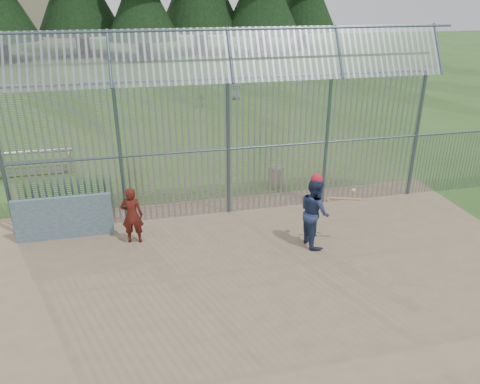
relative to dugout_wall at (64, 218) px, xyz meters
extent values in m
plane|color=#2D511E|center=(4.60, -2.90, -0.62)|extent=(120.00, 120.00, 0.00)
cube|color=#756047|center=(4.60, -3.40, -0.61)|extent=(14.00, 10.00, 0.02)
cube|color=#38566B|center=(0.00, 0.00, 0.00)|extent=(2.50, 0.12, 1.20)
imported|color=navy|center=(6.36, -1.78, 0.32)|extent=(0.76, 0.95, 1.85)
imported|color=maroon|center=(1.78, -0.62, 0.18)|extent=(0.62, 0.46, 1.56)
imported|color=slate|center=(8.19, 15.86, 0.08)|extent=(0.72, 0.51, 1.40)
imported|color=slate|center=(5.80, 14.22, -0.19)|extent=(0.54, 0.34, 0.85)
sphere|color=red|center=(6.36, -1.78, 1.23)|extent=(0.30, 0.30, 0.30)
cylinder|color=#AA7F4C|center=(7.06, -1.93, 0.69)|extent=(0.82, 0.34, 0.07)
sphere|color=#AA7F4C|center=(6.63, -1.93, 0.69)|extent=(0.09, 0.09, 0.09)
sphere|color=white|center=(7.32, -1.93, 0.91)|extent=(0.09, 0.09, 0.09)
cylinder|color=#93969B|center=(6.53, 2.14, -0.27)|extent=(0.52, 0.52, 0.70)
cylinder|color=#9EA0A5|center=(6.53, 2.14, 0.10)|extent=(0.56, 0.56, 0.05)
sphere|color=#9EA0A5|center=(6.53, 2.14, 0.15)|extent=(0.10, 0.10, 0.10)
cube|color=gray|center=(-1.81, 5.05, -0.42)|extent=(3.00, 0.25, 0.05)
cube|color=slate|center=(-1.81, 5.40, -0.17)|extent=(3.00, 0.25, 0.05)
cube|color=gray|center=(-1.81, 5.75, 0.08)|extent=(3.00, 0.25, 0.05)
cube|color=gray|center=(-0.41, 5.40, -0.27)|extent=(0.06, 0.90, 0.70)
cylinder|color=#47566B|center=(-1.40, 0.60, 1.38)|extent=(0.10, 0.10, 4.00)
cylinder|color=#47566B|center=(1.60, 0.60, 1.38)|extent=(0.10, 0.10, 4.00)
cylinder|color=#47566B|center=(4.60, 0.60, 1.38)|extent=(0.10, 0.10, 4.00)
cylinder|color=#47566B|center=(7.60, 0.60, 1.38)|extent=(0.10, 0.10, 4.00)
cylinder|color=#47566B|center=(10.60, 0.60, 1.38)|extent=(0.10, 0.10, 4.00)
cylinder|color=#47566B|center=(4.60, 0.60, 3.38)|extent=(12.00, 0.07, 0.07)
cylinder|color=#47566B|center=(4.60, 0.60, 1.38)|extent=(12.00, 0.06, 0.06)
cube|color=gray|center=(4.60, 0.60, 1.38)|extent=(12.00, 0.02, 4.00)
cube|color=gray|center=(4.60, 0.23, 4.03)|extent=(12.00, 0.77, 1.31)
cylinder|color=#47566B|center=(10.60, 0.60, 0.38)|extent=(0.08, 0.08, 2.00)
cylinder|color=#332319|center=(-9.40, 37.10, 0.91)|extent=(1.19, 1.19, 3.06)
cylinder|color=#332319|center=(-2.40, 40.10, 1.09)|extent=(1.33, 1.33, 3.42)
cylinder|color=#332319|center=(3.60, 36.10, 0.82)|extent=(1.12, 1.12, 2.88)
cylinder|color=#332319|center=(9.60, 39.10, 1.18)|extent=(1.40, 1.40, 3.60)
cylinder|color=#332319|center=(15.60, 37.10, 1.00)|extent=(1.26, 1.26, 3.24)
cylinder|color=#332319|center=(21.60, 41.10, 0.91)|extent=(1.19, 1.19, 3.06)
cube|color=#B2A58C|center=(-7.40, 55.10, 2.38)|extent=(8.00, 7.00, 6.00)
camera|label=1|loc=(2.08, -11.87, 5.59)|focal=35.00mm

